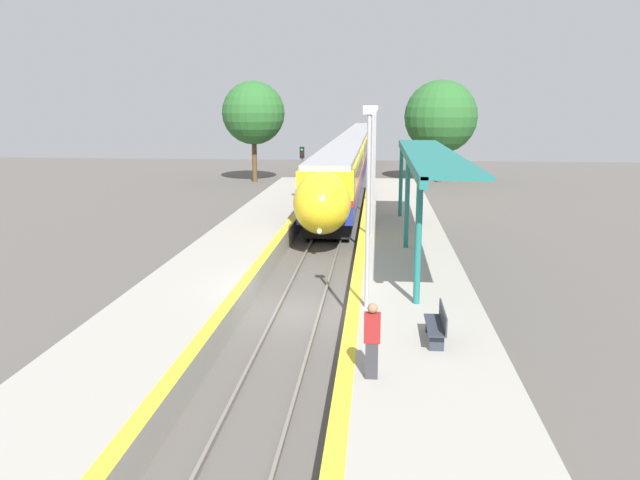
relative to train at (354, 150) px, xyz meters
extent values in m
plane|color=#56514C|center=(0.00, -45.90, -2.29)|extent=(120.00, 120.00, 0.00)
cube|color=slate|center=(-0.72, -45.90, -2.21)|extent=(0.08, 90.00, 0.15)
cube|color=slate|center=(0.72, -45.90, -2.21)|extent=(0.08, 90.00, 0.15)
cube|color=black|center=(0.00, -26.77, -1.65)|extent=(2.47, 16.64, 0.84)
cube|color=navy|center=(0.00, -26.77, -0.77)|extent=(2.81, 18.09, 0.92)
cube|color=red|center=(0.00, -26.77, -0.15)|extent=(2.82, 18.09, 0.32)
cube|color=yellow|center=(0.00, -26.77, 0.71)|extent=(2.81, 18.09, 1.40)
cube|color=black|center=(0.00, -26.77, 0.64)|extent=(2.84, 16.64, 0.77)
cube|color=#9E9EA3|center=(0.00, -26.77, 1.56)|extent=(2.53, 18.09, 0.30)
cylinder|color=black|center=(-0.72, -33.48, -1.84)|extent=(0.12, 0.90, 0.90)
cylinder|color=black|center=(0.72, -33.48, -1.84)|extent=(0.12, 0.90, 0.90)
cylinder|color=black|center=(-0.72, -31.28, -1.84)|extent=(0.12, 0.90, 0.90)
cylinder|color=black|center=(0.72, -31.28, -1.84)|extent=(0.12, 0.90, 0.90)
cylinder|color=black|center=(-0.72, -22.26, -1.84)|extent=(0.12, 0.90, 0.90)
cylinder|color=black|center=(0.72, -22.26, -1.84)|extent=(0.12, 0.90, 0.90)
cylinder|color=black|center=(-0.72, -20.06, -1.84)|extent=(0.12, 0.90, 0.90)
cylinder|color=black|center=(0.72, -20.06, -1.84)|extent=(0.12, 0.90, 0.90)
ellipsoid|color=yellow|center=(0.00, -37.11, 0.09)|extent=(2.69, 3.88, 2.90)
ellipsoid|color=black|center=(0.00, -37.60, 0.56)|extent=(1.97, 2.26, 1.48)
sphere|color=#F9F4CC|center=(0.00, -38.57, -0.98)|extent=(0.24, 0.24, 0.24)
cube|color=black|center=(0.00, -7.88, -1.65)|extent=(2.47, 16.64, 0.84)
cube|color=navy|center=(0.00, -7.88, -0.77)|extent=(2.81, 18.09, 0.92)
cube|color=red|center=(0.00, -7.88, -0.15)|extent=(2.82, 18.09, 0.32)
cube|color=yellow|center=(0.00, -7.88, 0.71)|extent=(2.81, 18.09, 1.40)
cube|color=black|center=(0.00, -7.88, 0.64)|extent=(2.84, 16.64, 0.77)
cube|color=#9E9EA3|center=(0.00, -7.88, 1.56)|extent=(2.53, 18.09, 0.30)
cylinder|color=black|center=(-0.72, -14.59, -1.84)|extent=(0.12, 0.90, 0.90)
cylinder|color=black|center=(0.72, -14.59, -1.84)|extent=(0.12, 0.90, 0.90)
cylinder|color=black|center=(-0.72, -12.39, -1.84)|extent=(0.12, 0.90, 0.90)
cylinder|color=black|center=(0.72, -12.39, -1.84)|extent=(0.12, 0.90, 0.90)
cylinder|color=black|center=(-0.72, -3.37, -1.84)|extent=(0.12, 0.90, 0.90)
cylinder|color=black|center=(0.72, -3.37, -1.84)|extent=(0.12, 0.90, 0.90)
cylinder|color=black|center=(-0.72, -1.17, -1.84)|extent=(0.12, 0.90, 0.90)
cylinder|color=black|center=(0.72, -1.17, -1.84)|extent=(0.12, 0.90, 0.90)
cube|color=black|center=(0.00, 11.01, -1.65)|extent=(2.47, 16.64, 0.84)
cube|color=navy|center=(0.00, 11.01, -0.77)|extent=(2.81, 18.09, 0.92)
cube|color=red|center=(0.00, 11.01, -0.15)|extent=(2.82, 18.09, 0.32)
cube|color=yellow|center=(0.00, 11.01, 0.71)|extent=(2.81, 18.09, 1.40)
cube|color=black|center=(0.00, 11.01, 0.64)|extent=(2.84, 16.64, 0.77)
cube|color=#9E9EA3|center=(0.00, 11.01, 1.56)|extent=(2.53, 18.09, 0.30)
cylinder|color=black|center=(-0.72, 4.30, -1.84)|extent=(0.12, 0.90, 0.90)
cylinder|color=black|center=(0.72, 4.30, -1.84)|extent=(0.12, 0.90, 0.90)
cylinder|color=black|center=(-0.72, 6.50, -1.84)|extent=(0.12, 0.90, 0.90)
cylinder|color=black|center=(0.72, 6.50, -1.84)|extent=(0.12, 0.90, 0.90)
cylinder|color=black|center=(-0.72, 15.52, -1.84)|extent=(0.12, 0.90, 0.90)
cylinder|color=black|center=(0.72, 15.52, -1.84)|extent=(0.12, 0.90, 0.90)
cylinder|color=black|center=(-0.72, 17.72, -1.84)|extent=(0.12, 0.90, 0.90)
cylinder|color=black|center=(0.72, 17.72, -1.84)|extent=(0.12, 0.90, 0.90)
cube|color=black|center=(0.00, 29.90, -1.65)|extent=(2.47, 16.64, 0.84)
cube|color=navy|center=(0.00, 29.90, -0.77)|extent=(2.81, 18.09, 0.92)
cube|color=red|center=(0.00, 29.90, -0.15)|extent=(2.82, 18.09, 0.32)
cube|color=yellow|center=(0.00, 29.90, 0.71)|extent=(2.81, 18.09, 1.40)
cube|color=black|center=(0.00, 29.90, 0.64)|extent=(2.84, 16.64, 0.77)
cube|color=#9E9EA3|center=(0.00, 29.90, 1.56)|extent=(2.53, 18.09, 0.30)
cylinder|color=black|center=(-0.72, 23.19, -1.84)|extent=(0.12, 0.90, 0.90)
cylinder|color=black|center=(0.72, 23.19, -1.84)|extent=(0.12, 0.90, 0.90)
cylinder|color=black|center=(-0.72, 25.39, -1.84)|extent=(0.12, 0.90, 0.90)
cylinder|color=black|center=(0.72, 25.39, -1.84)|extent=(0.12, 0.90, 0.90)
cylinder|color=black|center=(-0.72, 34.41, -1.84)|extent=(0.12, 0.90, 0.90)
cylinder|color=black|center=(0.72, 34.41, -1.84)|extent=(0.12, 0.90, 0.90)
cylinder|color=black|center=(-0.72, 36.61, -1.84)|extent=(0.12, 0.90, 0.90)
cylinder|color=black|center=(0.72, 36.61, -1.84)|extent=(0.12, 0.90, 0.90)
cube|color=#9E998E|center=(3.75, -45.90, -1.83)|extent=(4.06, 64.00, 0.92)
cube|color=yellow|center=(1.92, -45.90, -1.36)|extent=(0.40, 64.00, 0.01)
cube|color=#9E998E|center=(-3.60, -45.90, -1.83)|extent=(3.76, 64.00, 0.92)
cube|color=yellow|center=(-1.92, -45.90, -1.36)|extent=(0.40, 64.00, 0.01)
cube|color=#2D333D|center=(4.08, -51.15, -1.16)|extent=(0.36, 0.06, 0.42)
cube|color=#2D333D|center=(4.08, -49.87, -1.16)|extent=(0.36, 0.06, 0.42)
cube|color=#2D333D|center=(4.08, -50.51, -0.93)|extent=(0.44, 1.71, 0.03)
cube|color=#2D333D|center=(4.28, -50.51, -0.70)|extent=(0.04, 1.71, 0.44)
cube|color=#333338|center=(2.51, -52.85, -0.95)|extent=(0.28, 0.20, 0.84)
cube|color=maroon|center=(2.51, -52.85, -0.20)|extent=(0.36, 0.22, 0.66)
sphere|color=#936B4C|center=(2.51, -52.85, 0.25)|extent=(0.23, 0.23, 0.23)
cylinder|color=#59595E|center=(-2.16, -27.16, -0.47)|extent=(0.14, 0.14, 3.62)
cube|color=black|center=(-2.16, -27.16, 1.69)|extent=(0.28, 0.20, 0.70)
sphere|color=#1ED833|center=(-2.16, -27.27, 1.86)|extent=(0.14, 0.14, 0.14)
sphere|color=#330A0A|center=(-2.16, -27.27, 1.52)|extent=(0.14, 0.14, 0.14)
cylinder|color=#9E9EA3|center=(2.30, -47.90, 1.46)|extent=(0.12, 0.12, 5.67)
cube|color=silver|center=(2.30, -47.90, 4.42)|extent=(0.36, 0.20, 0.24)
cylinder|color=#9E9EA3|center=(2.30, -37.42, 1.46)|extent=(0.12, 0.12, 5.67)
cube|color=silver|center=(2.30, -37.42, 4.42)|extent=(0.36, 0.20, 0.24)
cylinder|color=#9E9EA3|center=(2.30, -26.94, 1.46)|extent=(0.12, 0.12, 5.67)
cube|color=silver|center=(2.30, -26.94, 4.42)|extent=(0.36, 0.20, 0.24)
cylinder|color=#9E9EA3|center=(2.30, -16.46, 1.46)|extent=(0.12, 0.12, 5.67)
cube|color=silver|center=(2.30, -16.46, 4.42)|extent=(0.36, 0.20, 0.24)
cylinder|color=#1E6B66|center=(3.80, -47.39, 0.51)|extent=(0.20, 0.20, 3.76)
cylinder|color=#1E6B66|center=(3.80, -39.67, 0.51)|extent=(0.20, 0.20, 3.76)
cylinder|color=#1E6B66|center=(3.80, -31.94, 0.51)|extent=(0.20, 0.20, 3.76)
cube|color=#1E6B66|center=(3.80, -39.67, 2.49)|extent=(0.24, 18.45, 0.36)
cube|color=#1E6B66|center=(4.70, -39.67, 2.61)|extent=(2.00, 18.45, 0.10)
cylinder|color=brown|center=(-8.63, -9.74, -0.32)|extent=(0.44, 0.44, 3.94)
sphere|color=#286028|center=(-8.63, -9.74, 3.90)|extent=(5.60, 5.60, 5.60)
cylinder|color=brown|center=(8.06, -8.29, -0.67)|extent=(0.44, 0.44, 3.24)
sphere|color=#286028|center=(8.06, -8.29, 3.56)|extent=(6.50, 6.50, 6.50)
camera|label=1|loc=(2.57, -65.76, 4.54)|focal=35.00mm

